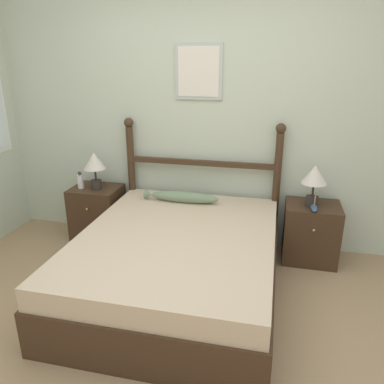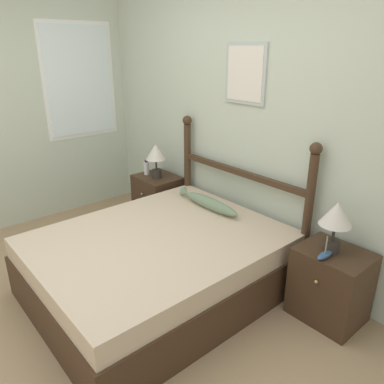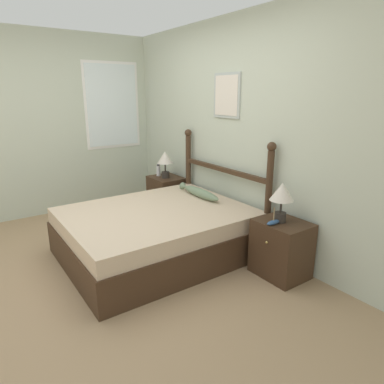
{
  "view_description": "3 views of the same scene",
  "coord_description": "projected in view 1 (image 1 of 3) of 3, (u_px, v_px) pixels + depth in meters",
  "views": [
    {
      "loc": [
        0.69,
        -1.85,
        1.81
      ],
      "look_at": [
        0.01,
        1.09,
        0.73
      ],
      "focal_mm": 35.0,
      "sensor_mm": 36.0,
      "label": 1
    },
    {
      "loc": [
        2.15,
        -0.81,
        1.91
      ],
      "look_at": [
        -0.04,
        1.07,
        0.78
      ],
      "focal_mm": 35.0,
      "sensor_mm": 36.0,
      "label": 2
    },
    {
      "loc": [
        3.03,
        -0.97,
        1.73
      ],
      "look_at": [
        0.06,
        1.12,
        0.67
      ],
      "focal_mm": 32.0,
      "sensor_mm": 36.0,
      "label": 3
    }
  ],
  "objects": [
    {
      "name": "nightstand_left",
      "position": [
        98.0,
        212.0,
        3.94
      ],
      "size": [
        0.49,
        0.43,
        0.55
      ],
      "color": "#3D2819",
      "rests_on": "ground_plane"
    },
    {
      "name": "bottle",
      "position": [
        80.0,
        181.0,
        3.81
      ],
      "size": [
        0.06,
        0.06,
        0.18
      ],
      "color": "white",
      "rests_on": "nightstand_left"
    },
    {
      "name": "model_boat",
      "position": [
        314.0,
        208.0,
        3.27
      ],
      "size": [
        0.06,
        0.16,
        0.17
      ],
      "color": "#335684",
      "rests_on": "nightstand_right"
    },
    {
      "name": "table_lamp_left",
      "position": [
        95.0,
        164.0,
        3.73
      ],
      "size": [
        0.22,
        0.22,
        0.38
      ],
      "color": "#2D2823",
      "rests_on": "nightstand_left"
    },
    {
      "name": "ground_plane",
      "position": [
        153.0,
        350.0,
        2.45
      ],
      "size": [
        16.0,
        16.0,
        0.0
      ],
      "primitive_type": "plane",
      "color": "#9E7F5B"
    },
    {
      "name": "nightstand_right",
      "position": [
        311.0,
        232.0,
        3.48
      ],
      "size": [
        0.49,
        0.43,
        0.55
      ],
      "color": "#3D2819",
      "rests_on": "ground_plane"
    },
    {
      "name": "bed",
      "position": [
        178.0,
        263.0,
        3.02
      ],
      "size": [
        1.54,
        1.92,
        0.51
      ],
      "color": "#3D2819",
      "rests_on": "ground_plane"
    },
    {
      "name": "headboard",
      "position": [
        201.0,
        176.0,
        3.71
      ],
      "size": [
        1.57,
        0.1,
        1.26
      ],
      "color": "#3D2819",
      "rests_on": "ground_plane"
    },
    {
      "name": "wall_back",
      "position": [
        206.0,
        117.0,
        3.61
      ],
      "size": [
        6.4,
        0.08,
        2.55
      ],
      "color": "beige",
      "rests_on": "ground_plane"
    },
    {
      "name": "fish_pillow",
      "position": [
        182.0,
        197.0,
        3.56
      ],
      "size": [
        0.73,
        0.12,
        0.11
      ],
      "color": "gray",
      "rests_on": "bed"
    },
    {
      "name": "table_lamp_right",
      "position": [
        314.0,
        178.0,
        3.29
      ],
      "size": [
        0.22,
        0.22,
        0.38
      ],
      "color": "#2D2823",
      "rests_on": "nightstand_right"
    }
  ]
}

